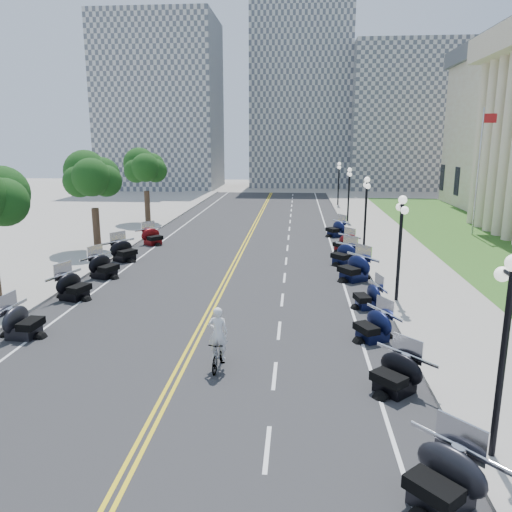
{
  "coord_description": "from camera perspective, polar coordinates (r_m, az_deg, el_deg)",
  "views": [
    {
      "loc": [
        3.83,
        -19.02,
        7.51
      ],
      "look_at": [
        1.87,
        4.69,
        2.0
      ],
      "focal_mm": 35.0,
      "sensor_mm": 36.0,
      "label": 1
    }
  ],
  "objects": [
    {
      "name": "ground",
      "position": [
        20.81,
        -6.27,
        -8.2
      ],
      "size": [
        160.0,
        160.0,
        0.0
      ],
      "primitive_type": "plane",
      "color": "gray"
    },
    {
      "name": "road",
      "position": [
        30.22,
        -2.7,
        -1.36
      ],
      "size": [
        16.0,
        90.0,
        0.01
      ],
      "primitive_type": "cube",
      "color": "#333335",
      "rests_on": "ground"
    },
    {
      "name": "centerline_yellow_a",
      "position": [
        30.24,
        -2.93,
        -1.34
      ],
      "size": [
        0.12,
        90.0,
        0.0
      ],
      "primitive_type": "cube",
      "color": "yellow",
      "rests_on": "road"
    },
    {
      "name": "centerline_yellow_b",
      "position": [
        30.21,
        -2.48,
        -1.35
      ],
      "size": [
        0.12,
        90.0,
        0.0
      ],
      "primitive_type": "cube",
      "color": "yellow",
      "rests_on": "road"
    },
    {
      "name": "edge_line_north",
      "position": [
        30.09,
        9.48,
        -1.57
      ],
      "size": [
        0.12,
        90.0,
        0.0
      ],
      "primitive_type": "cube",
      "color": "white",
      "rests_on": "road"
    },
    {
      "name": "edge_line_south",
      "position": [
        31.68,
        -14.26,
        -1.07
      ],
      "size": [
        0.12,
        90.0,
        0.0
      ],
      "primitive_type": "cube",
      "color": "white",
      "rests_on": "road"
    },
    {
      "name": "lane_dash_4",
      "position": [
        13.35,
        1.29,
        -21.15
      ],
      "size": [
        0.12,
        2.0,
        0.0
      ],
      "primitive_type": "cube",
      "color": "white",
      "rests_on": "road"
    },
    {
      "name": "lane_dash_5",
      "position": [
        16.81,
        2.14,
        -13.48
      ],
      "size": [
        0.12,
        2.0,
        0.0
      ],
      "primitive_type": "cube",
      "color": "white",
      "rests_on": "road"
    },
    {
      "name": "lane_dash_6",
      "position": [
        20.46,
        2.66,
        -8.48
      ],
      "size": [
        0.12,
        2.0,
        0.0
      ],
      "primitive_type": "cube",
      "color": "white",
      "rests_on": "road"
    },
    {
      "name": "lane_dash_7",
      "position": [
        24.22,
        3.02,
        -5.01
      ],
      "size": [
        0.12,
        2.0,
        0.0
      ],
      "primitive_type": "cube",
      "color": "white",
      "rests_on": "road"
    },
    {
      "name": "lane_dash_8",
      "position": [
        28.05,
        3.27,
        -2.49
      ],
      "size": [
        0.12,
        2.0,
        0.0
      ],
      "primitive_type": "cube",
      "color": "white",
      "rests_on": "road"
    },
    {
      "name": "lane_dash_9",
      "position": [
        31.92,
        3.47,
        -0.57
      ],
      "size": [
        0.12,
        2.0,
        0.0
      ],
      "primitive_type": "cube",
      "color": "white",
      "rests_on": "road"
    },
    {
      "name": "lane_dash_10",
      "position": [
        35.82,
        3.62,
        0.93
      ],
      "size": [
        0.12,
        2.0,
        0.0
      ],
      "primitive_type": "cube",
      "color": "white",
      "rests_on": "road"
    },
    {
      "name": "lane_dash_11",
      "position": [
        39.74,
        3.74,
        2.14
      ],
      "size": [
        0.12,
        2.0,
        0.0
      ],
      "primitive_type": "cube",
      "color": "white",
      "rests_on": "road"
    },
    {
      "name": "lane_dash_12",
      "position": [
        43.68,
        3.84,
        3.13
      ],
      "size": [
        0.12,
        2.0,
        0.0
      ],
      "primitive_type": "cube",
      "color": "white",
      "rests_on": "road"
    },
    {
      "name": "lane_dash_13",
      "position": [
        47.62,
        3.92,
        3.95
      ],
      "size": [
        0.12,
        2.0,
        0.0
      ],
      "primitive_type": "cube",
      "color": "white",
      "rests_on": "road"
    },
    {
      "name": "lane_dash_14",
      "position": [
        51.58,
        3.99,
        4.65
      ],
      "size": [
        0.12,
        2.0,
        0.0
      ],
      "primitive_type": "cube",
      "color": "white",
      "rests_on": "road"
    },
    {
      "name": "lane_dash_15",
      "position": [
        55.54,
        4.05,
        5.25
      ],
      "size": [
        0.12,
        2.0,
        0.0
      ],
      "primitive_type": "cube",
      "color": "white",
      "rests_on": "road"
    },
    {
      "name": "lane_dash_16",
      "position": [
        59.5,
        4.11,
        5.77
      ],
      "size": [
        0.12,
        2.0,
        0.0
      ],
      "primitive_type": "cube",
      "color": "white",
      "rests_on": "road"
    },
    {
      "name": "lane_dash_17",
      "position": [
        63.47,
        4.15,
        6.22
      ],
      "size": [
        0.12,
        2.0,
        0.0
      ],
      "primitive_type": "cube",
      "color": "white",
      "rests_on": "road"
    },
    {
      "name": "lane_dash_18",
      "position": [
        67.45,
        4.19,
        6.62
      ],
      "size": [
        0.12,
        2.0,
        0.0
      ],
      "primitive_type": "cube",
      "color": "white",
      "rests_on": "road"
    },
    {
      "name": "lane_dash_19",
      "position": [
        71.42,
        4.23,
        6.98
      ],
      "size": [
        0.12,
        2.0,
        0.0
      ],
      "primitive_type": "cube",
      "color": "white",
      "rests_on": "road"
    },
    {
      "name": "sidewalk_north",
      "position": [
        30.7,
        17.13,
        -1.57
      ],
      "size": [
        5.0,
        90.0,
        0.15
      ],
      "primitive_type": "cube",
      "color": "#9E9991",
      "rests_on": "ground"
    },
    {
      "name": "sidewalk_south",
      "position": [
        33.21,
        -20.98,
        -0.78
      ],
      "size": [
        5.0,
        90.0,
        0.15
      ],
      "primitive_type": "cube",
      "color": "#9E9991",
      "rests_on": "ground"
    },
    {
      "name": "lawn",
      "position": [
        40.17,
        24.53,
        1.15
      ],
      "size": [
        9.0,
        60.0,
        0.1
      ],
      "primitive_type": "cube",
      "color": "#356023",
      "rests_on": "ground"
    },
    {
      "name": "distant_block_a",
      "position": [
        84.09,
        -10.78,
        16.57
      ],
      "size": [
        18.0,
        14.0,
        26.0
      ],
      "primitive_type": "cube",
      "color": "gray",
      "rests_on": "ground"
    },
    {
      "name": "distant_block_b",
      "position": [
        87.35,
        5.07,
        17.91
      ],
      "size": [
        16.0,
        12.0,
        30.0
      ],
      "primitive_type": "cube",
      "color": "gray",
      "rests_on": "ground"
    },
    {
      "name": "distant_block_c",
      "position": [
        86.04,
        17.51,
        14.79
      ],
      "size": [
        20.0,
        14.0,
        22.0
      ],
      "primitive_type": "cube",
      "color": "gray",
      "rests_on": "ground"
    },
    {
      "name": "street_lamp_1",
      "position": [
        12.98,
        26.35,
        -10.64
      ],
      "size": [
        0.5,
        1.2,
        4.9
      ],
      "primitive_type": null,
      "color": "black",
      "rests_on": "sidewalk_north"
    },
    {
      "name": "street_lamp_2",
      "position": [
        24.02,
        16.08,
        0.72
      ],
      "size": [
        0.5,
        1.2,
        4.9
      ],
      "primitive_type": null,
      "color": "black",
      "rests_on": "sidewalk_north"
    },
    {
      "name": "street_lamp_3",
      "position": [
        35.69,
        12.41,
        4.83
      ],
      "size": [
        0.5,
        1.2,
        4.9
      ],
      "primitive_type": null,
      "color": "black",
      "rests_on": "sidewalk_north"
    },
    {
      "name": "street_lamp_4",
      "position": [
        47.52,
        10.54,
        6.89
      ],
      "size": [
        0.5,
        1.2,
        4.9
      ],
      "primitive_type": null,
      "color": "black",
      "rests_on": "sidewalk_north"
    },
    {
      "name": "street_lamp_5",
      "position": [
        59.42,
        9.41,
        8.13
      ],
      "size": [
        0.5,
        1.2,
        4.9
      ],
      "primitive_type": null,
      "color": "black",
      "rests_on": "sidewalk_north"
    },
    {
      "name": "flagpole",
      "position": [
        43.48,
        24.03,
        8.62
      ],
      "size": [
        1.1,
        0.2,
        10.0
      ],
      "primitive_type": null,
      "color": "silver",
      "rests_on": "ground"
    },
    {
      "name": "tree_3",
      "position": [
        35.91,
        -18.12,
        7.99
      ],
      "size": [
        4.8,
        4.8,
        9.2
      ],
      "primitive_type": null,
      "color": "#235619",
      "rests_on": "sidewalk_south"
    },
    {
      "name": "tree_4",
      "position": [
        47.18,
        -12.49,
        9.38
      ],
      "size": [
        4.8,
        4.8,
        9.2
      ],
      "primitive_type": null,
      "color": "#235619",
      "rests_on": "sidewalk_south"
    },
    {
      "name": "motorcycle_n_3",
      "position": [
        11.97,
        20.57,
        -22.47
      ],
      "size": [
        2.9,
        2.9,
        1.44
      ],
      "primitive_type": null,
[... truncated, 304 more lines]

